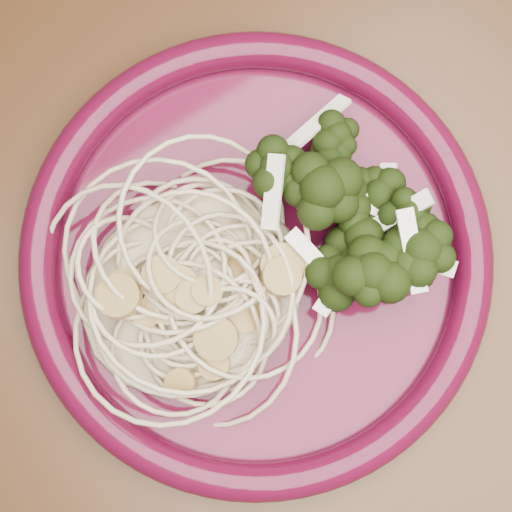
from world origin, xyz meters
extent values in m
plane|color=#53381C|center=(0.00, 0.00, 0.00)|extent=(3.50, 3.50, 0.00)
cube|color=#472814|center=(0.00, 0.00, 0.73)|extent=(1.20, 0.80, 0.04)
cylinder|color=#4C0B22|center=(0.08, 0.05, 0.75)|extent=(0.35, 0.35, 0.01)
torus|color=#4C051F|center=(0.08, 0.05, 0.76)|extent=(0.36, 0.36, 0.03)
ellipsoid|color=#C9B48A|center=(0.03, 0.05, 0.78)|extent=(0.17, 0.15, 0.04)
ellipsoid|color=black|center=(0.14, 0.04, 0.79)|extent=(0.11, 0.17, 0.06)
camera|label=1|loc=(0.04, -0.01, 1.26)|focal=50.00mm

